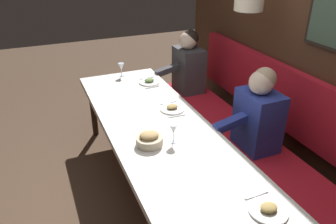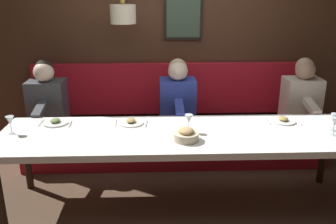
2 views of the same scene
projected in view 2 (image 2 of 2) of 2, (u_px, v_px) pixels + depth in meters
ground_plane at (179, 203)px, 3.52m from camera, size 12.00×12.00×0.00m
dining_table at (180, 138)px, 3.29m from camera, size 0.90×3.26×0.74m
banquette_bench at (174, 144)px, 4.28m from camera, size 0.52×3.46×0.45m
back_wall_panel at (172, 40)px, 4.45m from camera, size 0.59×4.66×2.90m
diner_nearest at (302, 95)px, 4.13m from camera, size 0.60×0.40×0.79m
diner_near at (178, 96)px, 4.08m from camera, size 0.60×0.40×0.79m
diner_middle at (47, 98)px, 4.03m from camera, size 0.60×0.40×0.79m
place_setting_0 at (55, 122)px, 3.48m from camera, size 0.24×0.31×0.05m
place_setting_1 at (283, 120)px, 3.53m from camera, size 0.24×0.31×0.05m
place_setting_2 at (131, 122)px, 3.48m from camera, size 0.24×0.32×0.05m
wine_glass_0 at (189, 120)px, 3.25m from camera, size 0.07×0.07×0.16m
wine_glass_1 at (335, 119)px, 3.28m from camera, size 0.07×0.07×0.16m
wine_glass_2 at (10, 121)px, 3.21m from camera, size 0.07×0.07×0.16m
wine_glass_3 at (335, 123)px, 3.18m from camera, size 0.07×0.07×0.16m
bread_bowl at (186, 135)px, 3.09m from camera, size 0.22×0.22×0.12m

